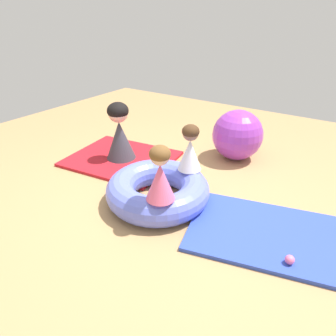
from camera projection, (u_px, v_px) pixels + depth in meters
ground_plane at (160, 199)px, 3.38m from camera, size 8.00×8.00×0.00m
gym_mat_far_left at (274, 235)px, 2.80m from camera, size 1.75×1.32×0.04m
gym_mat_near_right at (122, 159)px, 4.25m from camera, size 1.54×1.33×0.04m
inflatable_cushion at (158, 190)px, 3.25m from camera, size 1.13×1.13×0.31m
child_in_pink at (160, 174)px, 2.70m from camera, size 0.34×0.34×0.54m
child_in_white at (190, 148)px, 3.24m from camera, size 0.30×0.30×0.52m
adult_seated at (119, 132)px, 4.06m from camera, size 0.43×0.43×0.79m
play_ball_orange at (140, 167)px, 3.88m from camera, size 0.08×0.08×0.08m
play_ball_pink at (290, 260)px, 2.44m from camera, size 0.08×0.08×0.08m
exercise_ball_large at (237, 135)px, 4.17m from camera, size 0.70×0.70×0.70m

